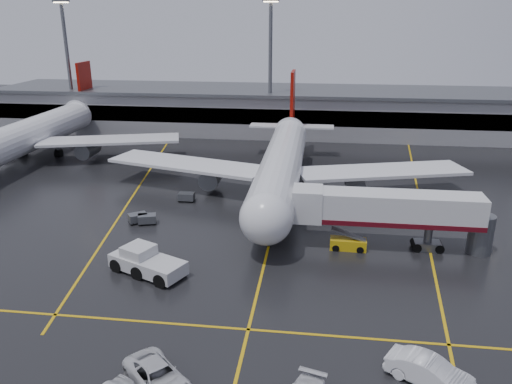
# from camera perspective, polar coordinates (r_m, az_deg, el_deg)

# --- Properties ---
(ground) EXTENTS (220.00, 220.00, 0.00)m
(ground) POSITION_cam_1_polar(r_m,az_deg,el_deg) (58.72, 2.19, -3.13)
(ground) COLOR black
(ground) RESTS_ON ground
(apron_line_centre) EXTENTS (0.25, 90.00, 0.02)m
(apron_line_centre) POSITION_cam_1_polar(r_m,az_deg,el_deg) (58.72, 2.19, -3.12)
(apron_line_centre) COLOR gold
(apron_line_centre) RESTS_ON ground
(apron_line_stop) EXTENTS (60.00, 0.25, 0.02)m
(apron_line_stop) POSITION_cam_1_polar(r_m,az_deg,el_deg) (39.40, -0.88, -15.32)
(apron_line_stop) COLOR gold
(apron_line_stop) RESTS_ON ground
(apron_line_left) EXTENTS (9.99, 69.35, 0.02)m
(apron_line_left) POSITION_cam_1_polar(r_m,az_deg,el_deg) (72.24, -13.05, 0.74)
(apron_line_left) COLOR gold
(apron_line_left) RESTS_ON ground
(apron_line_right) EXTENTS (7.57, 69.64, 0.02)m
(apron_line_right) POSITION_cam_1_polar(r_m,az_deg,el_deg) (69.15, 18.01, -0.56)
(apron_line_right) COLOR gold
(apron_line_right) RESTS_ON ground
(terminal) EXTENTS (122.00, 19.00, 8.60)m
(terminal) POSITION_cam_1_polar(r_m,az_deg,el_deg) (103.70, 4.70, 9.21)
(terminal) COLOR gray
(terminal) RESTS_ON ground
(light_mast_left) EXTENTS (3.00, 1.20, 25.45)m
(light_mast_left) POSITION_cam_1_polar(r_m,az_deg,el_deg) (108.47, -20.57, 13.95)
(light_mast_left) COLOR #595B60
(light_mast_left) RESTS_ON ground
(light_mast_mid) EXTENTS (3.00, 1.20, 25.45)m
(light_mast_mid) POSITION_cam_1_polar(r_m,az_deg,el_deg) (96.89, 1.63, 14.62)
(light_mast_mid) COLOR #595B60
(light_mast_mid) RESTS_ON ground
(main_airliner) EXTENTS (48.80, 45.60, 14.10)m
(main_airliner) POSITION_cam_1_polar(r_m,az_deg,el_deg) (66.48, 3.01, 3.41)
(main_airliner) COLOR silver
(main_airliner) RESTS_ON ground
(second_airliner) EXTENTS (48.80, 45.60, 14.10)m
(second_airliner) POSITION_cam_1_polar(r_m,az_deg,el_deg) (90.87, -23.91, 6.11)
(second_airliner) COLOR silver
(second_airliner) RESTS_ON ground
(jet_bridge) EXTENTS (19.90, 3.40, 6.05)m
(jet_bridge) POSITION_cam_1_polar(r_m,az_deg,el_deg) (51.99, 14.77, -2.17)
(jet_bridge) COLOR silver
(jet_bridge) RESTS_ON ground
(pushback_tractor) EXTENTS (7.84, 5.69, 2.60)m
(pushback_tractor) POSITION_cam_1_polar(r_m,az_deg,el_deg) (47.66, -12.36, -7.81)
(pushback_tractor) COLOR silver
(pushback_tractor) RESTS_ON ground
(belt_loader) EXTENTS (3.68, 1.83, 2.29)m
(belt_loader) POSITION_cam_1_polar(r_m,az_deg,el_deg) (52.12, 10.39, -5.80)
(belt_loader) COLOR gold
(belt_loader) RESTS_ON ground
(service_van_a) EXTENTS (5.93, 5.91, 1.59)m
(service_van_a) POSITION_cam_1_polar(r_m,az_deg,el_deg) (34.49, -11.06, -19.91)
(service_van_a) COLOR silver
(service_van_a) RESTS_ON ground
(service_van_c) EXTENTS (5.76, 4.41, 1.82)m
(service_van_c) POSITION_cam_1_polar(r_m,az_deg,el_deg) (35.92, 19.06, -18.68)
(service_van_c) COLOR white
(service_van_c) RESTS_ON ground
(baggage_cart_a) EXTENTS (2.29, 1.83, 1.12)m
(baggage_cart_a) POSITION_cam_1_polar(r_m,az_deg,el_deg) (58.56, -12.25, -2.98)
(baggage_cart_a) COLOR #595B60
(baggage_cart_a) RESTS_ON ground
(baggage_cart_b) EXTENTS (2.38, 2.21, 1.12)m
(baggage_cart_b) POSITION_cam_1_polar(r_m,az_deg,el_deg) (59.11, -13.26, -2.85)
(baggage_cart_b) COLOR #595B60
(baggage_cart_b) RESTS_ON ground
(baggage_cart_c) EXTENTS (2.03, 1.34, 1.12)m
(baggage_cart_c) POSITION_cam_1_polar(r_m,az_deg,el_deg) (64.80, -7.89, -0.51)
(baggage_cart_c) COLOR #595B60
(baggage_cart_c) RESTS_ON ground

